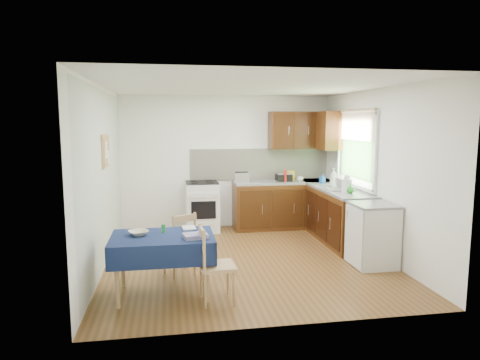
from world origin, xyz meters
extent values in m
plane|color=#503715|center=(0.00, 0.00, 0.00)|extent=(4.20, 4.20, 0.00)
cube|color=white|center=(0.00, 0.00, 2.50)|extent=(4.00, 4.20, 0.02)
cube|color=white|center=(0.00, 2.10, 1.25)|extent=(4.00, 0.02, 2.50)
cube|color=white|center=(0.00, -2.10, 1.25)|extent=(4.00, 0.02, 2.50)
cube|color=silver|center=(-2.00, 0.00, 1.25)|extent=(0.02, 4.20, 2.50)
cube|color=white|center=(2.00, 0.00, 1.25)|extent=(0.02, 4.20, 2.50)
cube|color=#371C09|center=(1.05, 1.80, 0.43)|extent=(1.90, 0.60, 0.86)
cube|color=#371C09|center=(1.70, 0.65, 0.43)|extent=(0.60, 1.70, 0.86)
cube|color=slate|center=(1.05, 1.80, 0.88)|extent=(1.90, 0.60, 0.04)
cube|color=slate|center=(1.70, 0.65, 0.88)|extent=(0.60, 1.70, 0.04)
cube|color=slate|center=(1.70, 1.80, 0.88)|extent=(0.60, 0.60, 0.04)
cube|color=beige|center=(0.65, 2.08, 1.20)|extent=(2.70, 0.02, 0.60)
cube|color=#371C09|center=(1.40, 1.93, 1.85)|extent=(1.20, 0.35, 0.70)
cube|color=#371C09|center=(1.82, 1.50, 1.85)|extent=(0.35, 0.50, 0.70)
cube|color=silver|center=(-0.50, 1.80, 0.45)|extent=(0.60, 0.60, 0.90)
cube|color=black|center=(-0.50, 1.80, 0.91)|extent=(0.58, 0.58, 0.02)
cube|color=black|center=(-0.50, 1.50, 0.45)|extent=(0.44, 0.01, 0.32)
cube|color=#285021|center=(1.99, 0.70, 1.50)|extent=(0.01, 1.40, 0.85)
cube|color=silver|center=(1.97, 0.70, 2.15)|extent=(0.04, 1.48, 0.06)
cube|color=silver|center=(1.97, 0.70, 0.95)|extent=(0.04, 1.48, 0.06)
cube|color=tan|center=(1.96, 0.70, 1.93)|extent=(0.02, 1.36, 0.44)
cube|color=silver|center=(1.70, -0.55, 0.42)|extent=(0.55, 0.58, 0.85)
cube|color=slate|center=(1.70, -0.55, 0.87)|extent=(0.58, 0.60, 0.03)
cube|color=tan|center=(-1.98, 0.30, 1.60)|extent=(0.02, 0.62, 0.47)
cube|color=#AE8549|center=(-1.96, 0.30, 1.60)|extent=(0.01, 0.56, 0.41)
cube|color=white|center=(-1.95, 0.22, 1.62)|extent=(0.00, 0.18, 0.24)
cube|color=white|center=(-1.95, 0.42, 1.50)|extent=(0.00, 0.15, 0.20)
cube|color=#101B42|center=(-1.18, -1.11, 0.69)|extent=(1.13, 0.75, 0.03)
cube|color=#101B42|center=(-1.18, -1.50, 0.58)|extent=(1.17, 0.02, 0.26)
cube|color=#101B42|center=(-1.18, -0.73, 0.58)|extent=(1.17, 0.02, 0.26)
cube|color=#101B42|center=(-1.76, -1.11, 0.58)|extent=(0.02, 0.79, 0.26)
cube|color=#101B42|center=(-0.61, -1.11, 0.58)|extent=(0.02, 0.79, 0.26)
cylinder|color=tan|center=(-1.67, -1.41, 0.34)|extent=(0.05, 0.05, 0.68)
cylinder|color=tan|center=(-0.70, -1.41, 0.34)|extent=(0.05, 0.05, 0.68)
cylinder|color=tan|center=(-1.67, -0.82, 0.34)|extent=(0.05, 0.05, 0.68)
cylinder|color=tan|center=(-0.70, -0.82, 0.34)|extent=(0.05, 0.05, 0.68)
cube|color=tan|center=(-0.98, -0.45, 0.40)|extent=(0.50, 0.50, 0.04)
cube|color=tan|center=(-0.91, -0.60, 0.71)|extent=(0.32, 0.17, 0.27)
cylinder|color=tan|center=(-0.90, -0.25, 0.20)|extent=(0.03, 0.03, 0.40)
cylinder|color=tan|center=(-1.18, -0.38, 0.20)|extent=(0.03, 0.03, 0.40)
cylinder|color=tan|center=(-0.78, -0.53, 0.20)|extent=(0.03, 0.03, 0.40)
cylinder|color=tan|center=(-1.05, -0.65, 0.20)|extent=(0.03, 0.03, 0.40)
cube|color=tan|center=(-0.59, -1.41, 0.41)|extent=(0.41, 0.41, 0.04)
cube|color=tan|center=(-0.75, -1.42, 0.73)|extent=(0.05, 0.35, 0.28)
cylinder|color=tan|center=(-0.42, -1.56, 0.21)|extent=(0.03, 0.03, 0.41)
cylinder|color=tan|center=(-0.44, -1.25, 0.21)|extent=(0.03, 0.03, 0.41)
cylinder|color=tan|center=(-0.73, -1.58, 0.21)|extent=(0.03, 0.03, 0.41)
cylinder|color=tan|center=(-0.75, -1.27, 0.21)|extent=(0.03, 0.03, 0.41)
cube|color=silver|center=(0.22, 1.70, 0.99)|extent=(0.27, 0.17, 0.19)
cube|color=black|center=(0.22, 1.70, 1.10)|extent=(0.23, 0.02, 0.02)
cube|color=black|center=(1.04, 1.78, 0.97)|extent=(0.28, 0.24, 0.13)
cube|color=silver|center=(1.04, 1.78, 1.05)|extent=(0.28, 0.24, 0.03)
cylinder|color=red|center=(1.04, 1.67, 1.01)|extent=(0.05, 0.05, 0.22)
cube|color=yellow|center=(1.21, 1.86, 0.99)|extent=(0.16, 0.13, 0.18)
cube|color=gray|center=(1.67, 0.59, 0.91)|extent=(0.42, 0.32, 0.02)
cylinder|color=silver|center=(1.67, 0.59, 1.00)|extent=(0.05, 0.20, 0.20)
cylinder|color=silver|center=(1.67, 0.32, 1.01)|extent=(0.17, 0.17, 0.21)
sphere|color=silver|center=(1.67, 0.32, 1.13)|extent=(0.11, 0.11, 0.11)
imported|color=silver|center=(1.34, 1.69, 0.94)|extent=(0.12, 0.12, 0.09)
imported|color=silver|center=(1.69, 0.93, 1.06)|extent=(0.15, 0.15, 0.32)
imported|color=blue|center=(1.66, 1.36, 0.99)|extent=(0.11, 0.11, 0.18)
imported|color=green|center=(1.69, 0.25, 0.98)|extent=(0.17, 0.17, 0.15)
imported|color=beige|center=(-1.45, -1.04, 0.73)|extent=(0.29, 0.29, 0.05)
imported|color=white|center=(-0.95, -0.83, 0.72)|extent=(0.18, 0.23, 0.02)
cylinder|color=#24863C|center=(-1.17, -0.98, 0.76)|extent=(0.05, 0.05, 0.10)
cube|color=navy|center=(-0.81, -1.27, 0.73)|extent=(0.30, 0.25, 0.05)
camera|label=1|loc=(-1.09, -5.97, 2.00)|focal=32.00mm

